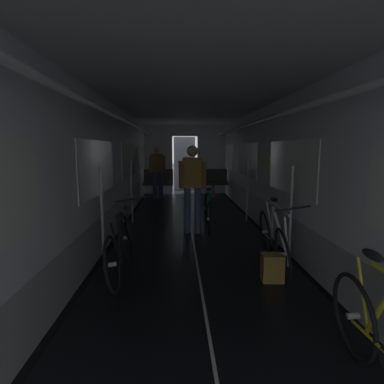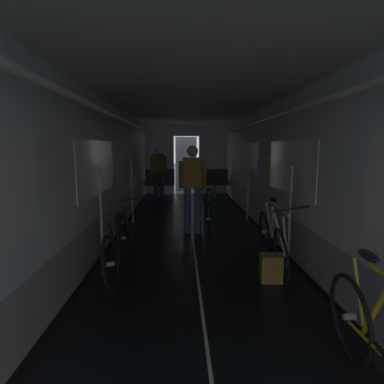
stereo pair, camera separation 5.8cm
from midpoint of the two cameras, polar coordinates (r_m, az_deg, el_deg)
name	(u,v)px [view 2 (the right image)]	position (r m, az deg, el deg)	size (l,w,h in m)	color
train_car_shell	(192,145)	(5.48, 0.36, 8.90)	(3.14, 12.34, 2.57)	black
bench_seat_far_left	(160,181)	(10.02, -5.93, 2.13)	(0.98, 0.51, 0.95)	gray
bench_seat_far_right	(214,180)	(10.07, 4.35, 2.18)	(0.98, 0.51, 0.95)	gray
bicycle_white	(273,239)	(4.46, 15.33, -8.44)	(0.44, 1.70, 0.96)	black
bicycle_black	(119,246)	(4.10, -13.14, -9.84)	(0.44, 1.69, 0.96)	black
person_cyclist_aisle	(192,181)	(5.73, 0.37, 2.04)	(0.54, 0.40, 1.69)	#384C75
bicycle_green_in_aisle	(208,211)	(6.12, 3.28, -3.56)	(0.44, 1.69, 0.93)	black
person_standing_near_bench	(159,169)	(9.61, -6.10, 4.30)	(0.53, 0.23, 1.69)	#384C75
backpack_on_floor	(271,268)	(3.99, 15.04, -13.64)	(0.26, 0.20, 0.34)	olive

